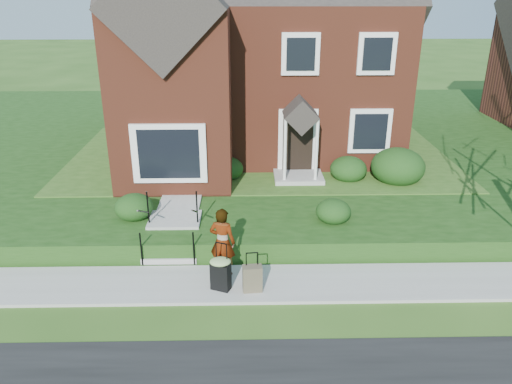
{
  "coord_description": "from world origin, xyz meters",
  "views": [
    {
      "loc": [
        -0.52,
        -10.08,
        6.55
      ],
      "look_at": [
        -0.28,
        2.0,
        1.57
      ],
      "focal_mm": 35.0,
      "sensor_mm": 36.0,
      "label": 1
    }
  ],
  "objects_px": {
    "woman": "(222,242)",
    "front_steps": "(173,233)",
    "suitcase_black": "(221,272)",
    "suitcase_olive": "(252,278)"
  },
  "relations": [
    {
      "from": "front_steps",
      "to": "suitcase_olive",
      "type": "bearing_deg",
      "value": -46.21
    },
    {
      "from": "woman",
      "to": "front_steps",
      "type": "bearing_deg",
      "value": -28.58
    },
    {
      "from": "front_steps",
      "to": "suitcase_black",
      "type": "xyz_separation_m",
      "value": [
        1.37,
        -2.1,
        0.06
      ]
    },
    {
      "from": "woman",
      "to": "suitcase_olive",
      "type": "height_order",
      "value": "woman"
    },
    {
      "from": "woman",
      "to": "suitcase_black",
      "type": "relative_size",
      "value": 1.48
    },
    {
      "from": "front_steps",
      "to": "suitcase_olive",
      "type": "xyz_separation_m",
      "value": [
        2.09,
        -2.18,
        -0.07
      ]
    },
    {
      "from": "suitcase_olive",
      "to": "suitcase_black",
      "type": "bearing_deg",
      "value": 168.91
    },
    {
      "from": "suitcase_black",
      "to": "woman",
      "type": "bearing_deg",
      "value": 110.97
    },
    {
      "from": "front_steps",
      "to": "suitcase_black",
      "type": "distance_m",
      "value": 2.51
    },
    {
      "from": "front_steps",
      "to": "suitcase_black",
      "type": "relative_size",
      "value": 1.73
    }
  ]
}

